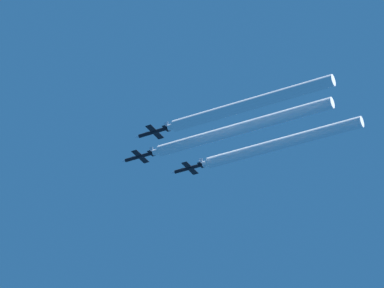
{
  "coord_description": "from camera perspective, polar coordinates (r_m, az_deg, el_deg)",
  "views": [
    {
      "loc": [
        -224.11,
        -127.84,
        1.54
      ],
      "look_at": [
        -0.04,
        -10.48,
        161.03
      ],
      "focal_mm": 98.17,
      "sensor_mm": 36.0,
      "label": 1
    }
  ],
  "objects": [
    {
      "name": "smoke_trail_right_wingman",
      "position": [
        299.11,
        4.8,
        0.01
      ],
      "size": [
        3.28,
        49.2,
        3.28
      ],
      "color": "white"
    },
    {
      "name": "jet_left_wingman",
      "position": [
        293.22,
        -2.17,
        0.64
      ],
      "size": [
        7.64,
        11.12,
        2.67
      ],
      "color": "black"
    },
    {
      "name": "smoke_trail_lead",
      "position": [
        294.28,
        2.6,
        0.84
      ],
      "size": [
        3.28,
        55.59,
        3.28
      ],
      "color": "white"
    },
    {
      "name": "jet_right_wingman",
      "position": [
        309.82,
        -0.24,
        -1.34
      ],
      "size": [
        7.64,
        11.12,
        2.67
      ],
      "color": "black"
    },
    {
      "name": "jet_lead",
      "position": [
        307.3,
        -2.95,
        -0.71
      ],
      "size": [
        7.64,
        11.12,
        2.67
      ],
      "color": "black"
    },
    {
      "name": "smoke_trail_left_wingman",
      "position": [
        281.99,
        3.06,
        2.14
      ],
      "size": [
        3.28,
        48.84,
        3.28
      ],
      "color": "white"
    }
  ]
}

